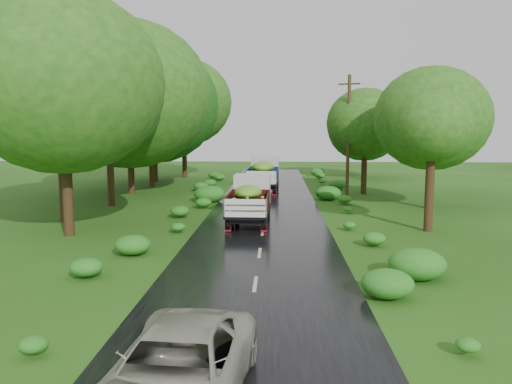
# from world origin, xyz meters

# --- Properties ---
(ground) EXTENTS (120.00, 120.00, 0.00)m
(ground) POSITION_xyz_m (0.00, 0.00, 0.00)
(ground) COLOR #1C430E
(ground) RESTS_ON ground
(road) EXTENTS (6.50, 80.00, 0.02)m
(road) POSITION_xyz_m (0.00, 5.00, 0.01)
(road) COLOR black
(road) RESTS_ON ground
(road_lines) EXTENTS (0.12, 69.60, 0.00)m
(road_lines) POSITION_xyz_m (0.00, 6.00, 0.02)
(road_lines) COLOR #BFB78C
(road_lines) RESTS_ON road
(truck_near) EXTENTS (2.13, 5.72, 2.38)m
(truck_near) POSITION_xyz_m (-0.73, 10.53, 1.35)
(truck_near) COLOR black
(truck_near) RESTS_ON ground
(truck_far) EXTENTS (2.48, 6.47, 2.69)m
(truck_far) POSITION_xyz_m (-0.36, 23.92, 1.52)
(truck_far) COLOR black
(truck_far) RESTS_ON ground
(car) EXTENTS (2.69, 5.16, 1.39)m
(car) POSITION_xyz_m (-1.05, -7.15, 0.71)
(car) COLOR #A6A493
(car) RESTS_ON road
(utility_pole) EXTENTS (1.46, 0.64, 8.71)m
(utility_pole) POSITION_xyz_m (5.75, 20.72, 4.48)
(utility_pole) COLOR #382616
(utility_pole) RESTS_ON ground
(trees_left) EXTENTS (6.77, 32.30, 9.68)m
(trees_left) POSITION_xyz_m (-10.02, 21.91, 7.10)
(trees_left) COLOR black
(trees_left) RESTS_ON ground
(trees_right) EXTENTS (6.42, 29.52, 7.23)m
(trees_right) POSITION_xyz_m (8.92, 22.80, 5.20)
(trees_right) COLOR black
(trees_right) RESTS_ON ground
(shrubs) EXTENTS (11.90, 44.00, 0.70)m
(shrubs) POSITION_xyz_m (0.00, 14.00, 0.35)
(shrubs) COLOR #1D6417
(shrubs) RESTS_ON ground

